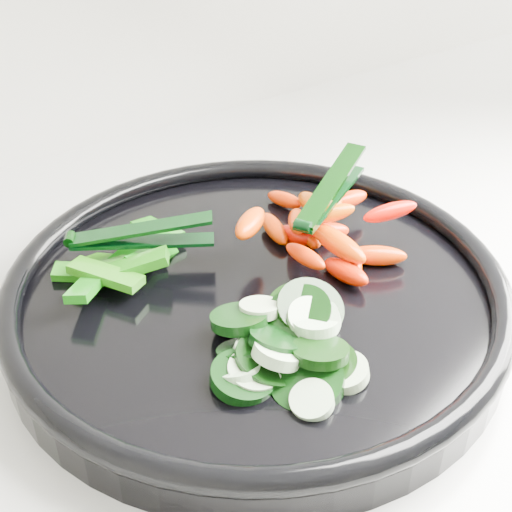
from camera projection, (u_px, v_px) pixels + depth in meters
counter at (477, 443)px, 1.03m from camera, size 2.02×0.62×0.93m
veggie_tray at (256, 294)px, 0.53m from camera, size 0.43×0.43×0.04m
cucumber_pile at (287, 344)px, 0.47m from camera, size 0.13×0.13×0.04m
carrot_pile at (319, 230)px, 0.56m from camera, size 0.15×0.16×0.05m
pepper_pile at (125, 261)px, 0.55m from camera, size 0.12×0.10×0.04m
tong_carrot at (329, 192)px, 0.55m from camera, size 0.11×0.07×0.02m
tong_pepper at (137, 236)px, 0.54m from camera, size 0.10×0.07×0.02m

